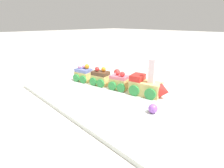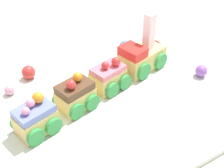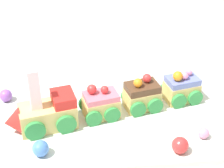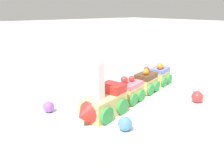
% 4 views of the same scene
% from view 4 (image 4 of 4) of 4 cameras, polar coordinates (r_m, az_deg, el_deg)
% --- Properties ---
extents(ground_plane, '(10.00, 10.00, 0.00)m').
position_cam_4_polar(ground_plane, '(0.63, 1.38, -3.94)').
color(ground_plane, beige).
extents(display_board, '(0.61, 0.40, 0.01)m').
position_cam_4_polar(display_board, '(0.63, 1.38, -3.43)').
color(display_board, silver).
rests_on(display_board, ground_plane).
extents(cake_train_locomotive, '(0.14, 0.09, 0.13)m').
position_cam_4_polar(cake_train_locomotive, '(0.49, -2.77, -5.17)').
color(cake_train_locomotive, '#E5C675').
rests_on(cake_train_locomotive, display_board).
extents(cake_car_strawberry, '(0.08, 0.08, 0.07)m').
position_cam_4_polar(cake_car_strawberry, '(0.58, 4.32, -2.05)').
color(cake_car_strawberry, '#E5C675').
rests_on(cake_car_strawberry, display_board).
extents(cake_car_chocolate, '(0.08, 0.08, 0.07)m').
position_cam_4_polar(cake_car_chocolate, '(0.65, 8.78, 0.38)').
color(cake_car_chocolate, '#E5C675').
rests_on(cake_car_chocolate, display_board).
extents(cake_car_blueberry, '(0.08, 0.08, 0.07)m').
position_cam_4_polar(cake_car_blueberry, '(0.73, 12.25, 2.15)').
color(cake_car_blueberry, '#E5C675').
rests_on(cake_car_blueberry, display_board).
extents(gumball_red, '(0.03, 0.03, 0.03)m').
position_cam_4_polar(gumball_red, '(0.61, 21.37, -3.14)').
color(gumball_red, red).
rests_on(gumball_red, display_board).
extents(gumball_pink, '(0.02, 0.02, 0.02)m').
position_cam_4_polar(gumball_pink, '(0.68, 21.13, -1.57)').
color(gumball_pink, pink).
rests_on(gumball_pink, display_board).
extents(gumball_blue, '(0.03, 0.03, 0.03)m').
position_cam_4_polar(gumball_blue, '(0.45, 3.40, -10.32)').
color(gumball_blue, '#4C84E0').
rests_on(gumball_blue, display_board).
extents(gumball_purple, '(0.03, 0.03, 0.03)m').
position_cam_4_polar(gumball_purple, '(0.54, -16.26, -5.74)').
color(gumball_purple, '#9956C6').
rests_on(gumball_purple, display_board).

